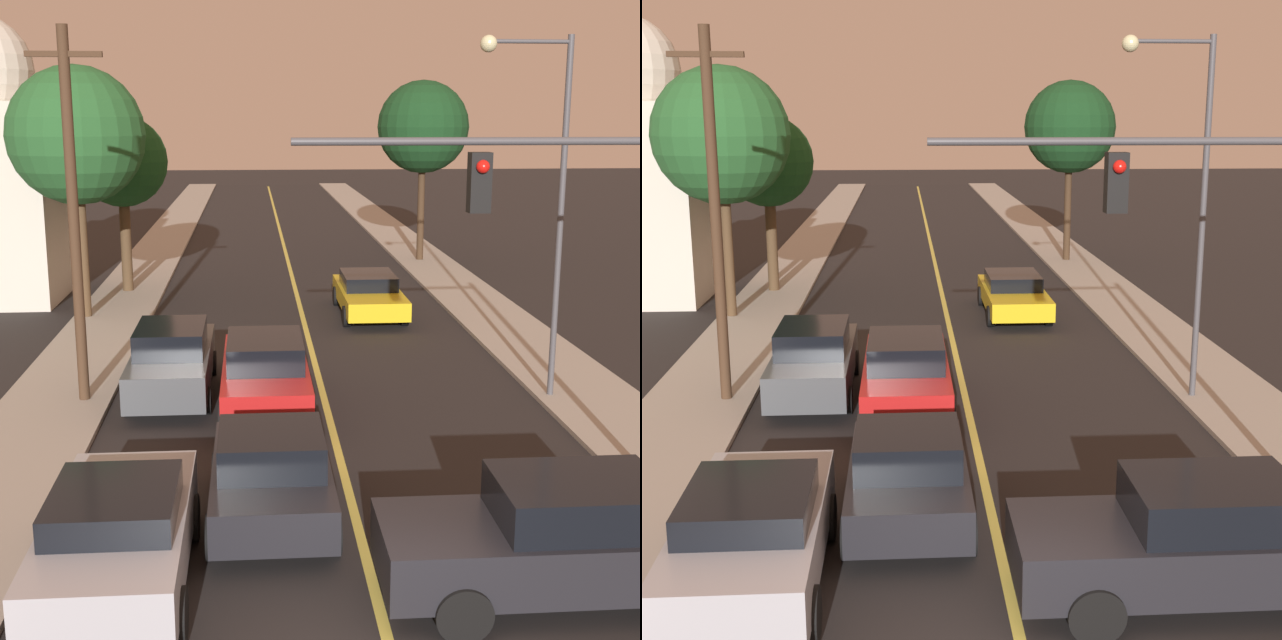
# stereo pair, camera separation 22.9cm
# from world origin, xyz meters

# --- Properties ---
(road_surface) EXTENTS (9.74, 80.00, 0.01)m
(road_surface) POSITION_xyz_m (0.00, 36.00, 0.01)
(road_surface) COLOR black
(road_surface) RESTS_ON ground
(sidewalk_left) EXTENTS (2.50, 80.00, 0.12)m
(sidewalk_left) POSITION_xyz_m (-6.12, 36.00, 0.06)
(sidewalk_left) COLOR #9E998E
(sidewalk_left) RESTS_ON ground
(sidewalk_right) EXTENTS (2.50, 80.00, 0.12)m
(sidewalk_right) POSITION_xyz_m (6.12, 36.00, 0.06)
(sidewalk_right) COLOR #9E998E
(sidewalk_right) RESTS_ON ground
(car_near_lane_front) EXTENTS (2.00, 3.92, 1.59)m
(car_near_lane_front) POSITION_xyz_m (-1.36, 4.28, 0.81)
(car_near_lane_front) COLOR black
(car_near_lane_front) RESTS_ON ground
(car_near_lane_second) EXTENTS (1.98, 5.10, 1.69)m
(car_near_lane_second) POSITION_xyz_m (-1.36, 9.93, 0.86)
(car_near_lane_second) COLOR red
(car_near_lane_second) RESTS_ON ground
(car_outer_lane_front) EXTENTS (2.02, 4.43, 1.56)m
(car_outer_lane_front) POSITION_xyz_m (-3.51, 2.33, 0.83)
(car_outer_lane_front) COLOR #A5A8B2
(car_outer_lane_front) RESTS_ON ground
(car_outer_lane_second) EXTENTS (1.90, 4.95, 1.70)m
(car_outer_lane_second) POSITION_xyz_m (-3.51, 11.21, 0.85)
(car_outer_lane_second) COLOR #474C51
(car_outer_lane_second) RESTS_ON ground
(car_far_oncoming) EXTENTS (2.04, 5.19, 1.36)m
(car_far_oncoming) POSITION_xyz_m (2.19, 19.40, 0.72)
(car_far_oncoming) COLOR gold
(car_far_oncoming) RESTS_ON ground
(car_crossing_right) EXTENTS (4.93, 1.98, 1.73)m
(car_crossing_right) POSITION_xyz_m (2.51, 1.61, 0.89)
(car_crossing_right) COLOR black
(car_crossing_right) RESTS_ON ground
(traffic_signal_mast) EXTENTS (6.38, 0.42, 6.17)m
(traffic_signal_mast) POSITION_xyz_m (3.71, 4.19, 4.41)
(traffic_signal_mast) COLOR #47474C
(traffic_signal_mast) RESTS_ON ground
(streetlamp_right) EXTENTS (2.03, 0.36, 7.98)m
(streetlamp_right) POSITION_xyz_m (4.78, 10.18, 5.18)
(streetlamp_right) COLOR #47474C
(streetlamp_right) RESTS_ON ground
(utility_pole_left) EXTENTS (1.60, 0.24, 8.15)m
(utility_pole_left) POSITION_xyz_m (-5.47, 10.66, 4.36)
(utility_pole_left) COLOR #422D1E
(utility_pole_left) RESTS_ON ground
(tree_left_near) EXTENTS (4.26, 4.26, 7.83)m
(tree_left_near) POSITION_xyz_m (-6.95, 19.39, 5.80)
(tree_left_near) COLOR #4C3823
(tree_left_near) RESTS_ON ground
(tree_left_far) EXTENTS (3.26, 3.26, 6.33)m
(tree_left_far) POSITION_xyz_m (-6.19, 23.67, 4.77)
(tree_left_far) COLOR #4C3823
(tree_left_far) RESTS_ON ground
(tree_right_near) EXTENTS (3.98, 3.98, 7.80)m
(tree_right_near) POSITION_xyz_m (5.89, 30.01, 5.91)
(tree_right_near) COLOR #3D2B1C
(tree_right_near) RESTS_ON ground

